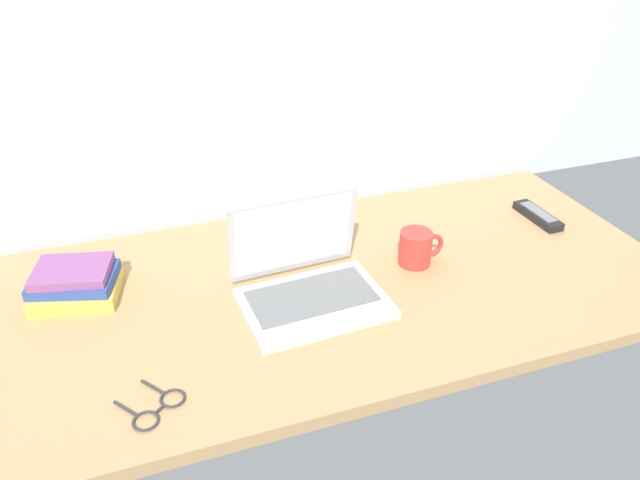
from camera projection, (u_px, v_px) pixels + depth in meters
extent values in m
cube|color=tan|center=(336.00, 287.00, 1.43)|extent=(1.60, 0.76, 0.03)
cube|color=silver|center=(314.00, 304.00, 1.33)|extent=(0.32, 0.24, 0.02)
cube|color=slate|center=(312.00, 296.00, 1.34)|extent=(0.28, 0.16, 0.00)
cube|color=silver|center=(293.00, 234.00, 1.38)|extent=(0.30, 0.06, 0.20)
cube|color=white|center=(294.00, 235.00, 1.37)|extent=(0.27, 0.04, 0.17)
cylinder|color=red|center=(415.00, 248.00, 1.47)|extent=(0.08, 0.08, 0.09)
torus|color=red|center=(432.00, 245.00, 1.48)|extent=(0.06, 0.01, 0.06)
cylinder|color=brown|center=(417.00, 235.00, 1.45)|extent=(0.07, 0.07, 0.00)
cube|color=black|center=(538.00, 216.00, 1.67)|extent=(0.05, 0.16, 0.02)
cube|color=slate|center=(539.00, 212.00, 1.67)|extent=(0.04, 0.12, 0.00)
torus|color=#333338|center=(146.00, 421.00, 1.05)|extent=(0.07, 0.07, 0.01)
torus|color=#333338|center=(173.00, 398.00, 1.10)|extent=(0.07, 0.07, 0.01)
cube|color=#333338|center=(159.00, 409.00, 1.07)|extent=(0.02, 0.02, 0.00)
cube|color=#333338|center=(125.00, 409.00, 1.08)|extent=(0.04, 0.05, 0.00)
cube|color=#333338|center=(153.00, 387.00, 1.12)|extent=(0.04, 0.05, 0.00)
cube|color=#D8BF4C|center=(77.00, 290.00, 1.36)|extent=(0.21, 0.18, 0.03)
cube|color=#334C99|center=(74.00, 279.00, 1.35)|extent=(0.21, 0.17, 0.02)
cube|color=#8C4C8C|center=(72.00, 271.00, 1.34)|extent=(0.18, 0.16, 0.02)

